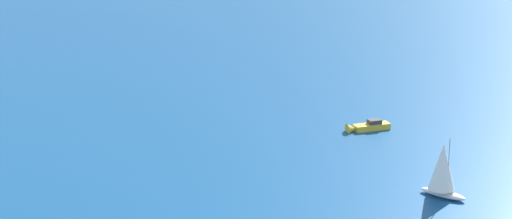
% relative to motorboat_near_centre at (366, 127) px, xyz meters
% --- Properties ---
extents(motorboat_near_centre, '(8.58, 3.51, 2.42)m').
position_rel_motorboat_near_centre_xyz_m(motorboat_near_centre, '(0.00, 0.00, 0.00)').
color(motorboat_near_centre, gold).
rests_on(motorboat_near_centre, ground_plane).
extents(sailboat_ahead, '(6.53, 6.83, 9.53)m').
position_rel_motorboat_near_centre_xyz_m(sailboat_ahead, '(2.47, -32.48, 3.70)').
color(sailboat_ahead, white).
rests_on(sailboat_ahead, ground_plane).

